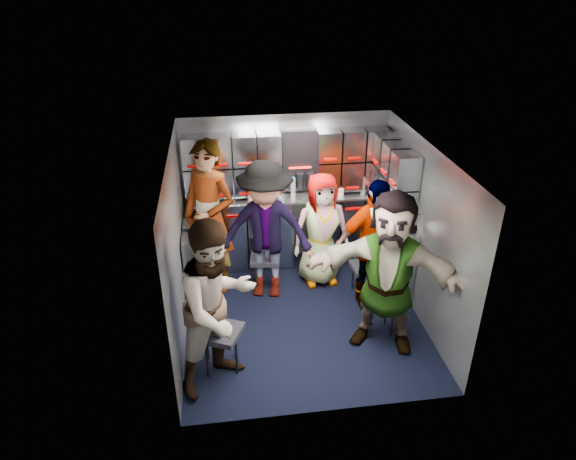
{
  "coord_description": "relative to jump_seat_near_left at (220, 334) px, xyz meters",
  "views": [
    {
      "loc": [
        -0.87,
        -4.98,
        3.88
      ],
      "look_at": [
        -0.13,
        0.35,
        1.02
      ],
      "focal_mm": 32.0,
      "sensor_mm": 36.0,
      "label": 1
    }
  ],
  "objects": [
    {
      "name": "attendant_arc_a",
      "position": [
        0.0,
        -0.18,
        0.48
      ],
      "size": [
        1.13,
        1.09,
        1.84
      ],
      "primitive_type": "imported",
      "rotation": [
        0.0,
        0.0,
        0.64
      ],
      "color": "black",
      "rests_on": "ground"
    },
    {
      "name": "attendant_standing",
      "position": [
        -0.06,
        1.57,
        0.57
      ],
      "size": [
        0.87,
        0.81,
        2.0
      ],
      "primitive_type": "imported",
      "rotation": [
        0.0,
        0.0,
        -0.61
      ],
      "color": "black",
      "rests_on": "ground"
    },
    {
      "name": "jump_seat_mid_right",
      "position": [
        1.87,
        1.12,
        -0.06
      ],
      "size": [
        0.38,
        0.37,
        0.42
      ],
      "rotation": [
        0.0,
        0.0,
        0.08
      ],
      "color": "black",
      "rests_on": "ground"
    },
    {
      "name": "jump_seat_center",
      "position": [
        1.35,
        1.68,
        -0.02
      ],
      "size": [
        0.48,
        0.47,
        0.47
      ],
      "rotation": [
        0.0,
        0.0,
        0.27
      ],
      "color": "black",
      "rests_on": "ground"
    },
    {
      "name": "cup_right",
      "position": [
        1.71,
        1.97,
        0.65
      ],
      "size": [
        0.08,
        0.08,
        0.11
      ],
      "primitive_type": "cylinder",
      "color": "#CCB690",
      "rests_on": "counter"
    },
    {
      "name": "cart_bank_left",
      "position": [
        -0.2,
        1.3,
        0.06
      ],
      "size": [
        0.38,
        0.76,
        0.99
      ],
      "primitive_type": "cube",
      "color": "#8E919C",
      "rests_on": "ground"
    },
    {
      "name": "bottle_right",
      "position": [
        2.02,
        1.98,
        0.71
      ],
      "size": [
        0.07,
        0.07,
        0.23
      ],
      "primitive_type": "cylinder",
      "color": "white",
      "rests_on": "counter"
    },
    {
      "name": "floor",
      "position": [
        0.99,
        0.74,
        -0.43
      ],
      "size": [
        3.0,
        3.0,
        0.0
      ],
      "primitive_type": "plane",
      "color": "black",
      "rests_on": "ground"
    },
    {
      "name": "jump_seat_mid_left",
      "position": [
        0.61,
        1.47,
        -0.04
      ],
      "size": [
        0.42,
        0.4,
        0.44
      ],
      "rotation": [
        0.0,
        0.0,
        -0.13
      ],
      "color": "black",
      "rests_on": "ground"
    },
    {
      "name": "cup_left",
      "position": [
        0.49,
        1.97,
        0.65
      ],
      "size": [
        0.08,
        0.08,
        0.1
      ],
      "primitive_type": "cylinder",
      "color": "#CCB690",
      "rests_on": "counter"
    },
    {
      "name": "wall_right",
      "position": [
        2.39,
        0.74,
        0.62
      ],
      "size": [
        0.04,
        3.0,
        2.1
      ],
      "primitive_type": "cube",
      "color": "gray",
      "rests_on": "ground"
    },
    {
      "name": "jump_seat_near_right",
      "position": [
        1.81,
        0.34,
        -0.06
      ],
      "size": [
        0.43,
        0.41,
        0.43
      ],
      "rotation": [
        0.0,
        0.0,
        -0.22
      ],
      "color": "black",
      "rests_on": "ground"
    },
    {
      "name": "locker_bank_right",
      "position": [
        2.24,
        1.44,
        1.06
      ],
      "size": [
        0.28,
        1.0,
        0.82
      ],
      "primitive_type": "cube",
      "color": "#8E919C",
      "rests_on": "wall_right"
    },
    {
      "name": "bottle_mid",
      "position": [
        1.05,
        1.98,
        0.74
      ],
      "size": [
        0.06,
        0.06,
        0.28
      ],
      "primitive_type": "cylinder",
      "color": "white",
      "rests_on": "counter"
    },
    {
      "name": "attendant_arc_e",
      "position": [
        1.81,
        0.16,
        0.5
      ],
      "size": [
        1.8,
        1.22,
        1.86
      ],
      "primitive_type": "imported",
      "rotation": [
        0.0,
        0.0,
        -0.43
      ],
      "color": "black",
      "rests_on": "ground"
    },
    {
      "name": "right_cabinet",
      "position": [
        2.24,
        1.34,
        0.07
      ],
      "size": [
        0.28,
        1.2,
        1.0
      ],
      "primitive_type": "cube",
      "color": "#8E919C",
      "rests_on": "ground"
    },
    {
      "name": "bottle_left",
      "position": [
        0.04,
        1.98,
        0.72
      ],
      "size": [
        0.06,
        0.06,
        0.26
      ],
      "primitive_type": "cylinder",
      "color": "white",
      "rests_on": "counter"
    },
    {
      "name": "attendant_arc_d",
      "position": [
        1.87,
        0.94,
        0.4
      ],
      "size": [
        1.03,
        0.55,
        1.67
      ],
      "primitive_type": "imported",
      "rotation": [
        0.0,
        0.0,
        0.16
      ],
      "color": "black",
      "rests_on": "ground"
    },
    {
      "name": "coffee_niche",
      "position": [
        1.17,
        2.15,
        1.04
      ],
      "size": [
        0.46,
        0.16,
        0.84
      ],
      "primitive_type": null,
      "color": "black",
      "rests_on": "wall_back"
    },
    {
      "name": "wall_back",
      "position": [
        0.99,
        2.24,
        0.62
      ],
      "size": [
        2.8,
        0.04,
        2.1
      ],
      "primitive_type": "cube",
      "color": "gray",
      "rests_on": "ground"
    },
    {
      "name": "counter",
      "position": [
        0.99,
        2.03,
        0.58
      ],
      "size": [
        2.68,
        0.42,
        0.03
      ],
      "primitive_type": "cube",
      "color": "#B6B8BD",
      "rests_on": "cart_bank_back"
    },
    {
      "name": "jump_seat_near_left",
      "position": [
        0.0,
        0.0,
        0.0
      ],
      "size": [
        0.54,
        0.53,
        0.49
      ],
      "rotation": [
        0.0,
        0.0,
        -0.43
      ],
      "color": "black",
      "rests_on": "ground"
    },
    {
      "name": "red_latch_strip",
      "position": [
        0.99,
        1.83,
        0.45
      ],
      "size": [
        2.6,
        0.02,
        0.03
      ],
      "primitive_type": "cube",
      "color": "#9C0000",
      "rests_on": "cart_bank_back"
    },
    {
      "name": "cart_bank_back",
      "position": [
        0.99,
        2.03,
        0.06
      ],
      "size": [
        2.68,
        0.38,
        0.99
      ],
      "primitive_type": "cube",
      "color": "#8E919C",
      "rests_on": "ground"
    },
    {
      "name": "locker_bank_back",
      "position": [
        0.99,
        2.09,
        1.06
      ],
      "size": [
        2.68,
        0.28,
        0.82
      ],
      "primitive_type": "cube",
      "color": "#8E919C",
      "rests_on": "wall_back"
    },
    {
      "name": "attendant_arc_c",
      "position": [
        1.35,
        1.5,
        0.34
      ],
      "size": [
        0.8,
        0.56,
        1.54
      ],
      "primitive_type": "imported",
      "rotation": [
        0.0,
        0.0,
        0.09
      ],
      "color": "black",
      "rests_on": "ground"
    },
    {
      "name": "attendant_arc_b",
      "position": [
        0.61,
        1.29,
        0.48
      ],
      "size": [
        1.3,
        0.92,
        1.83
      ],
      "primitive_type": "imported",
      "rotation": [
        0.0,
        0.0,
        -0.22
      ],
      "color": "black",
      "rests_on": "ground"
    },
    {
      "name": "wall_left",
      "position": [
        -0.41,
        0.74,
        0.62
      ],
      "size": [
        0.04,
        3.0,
        2.1
      ],
      "primitive_type": "cube",
      "color": "gray",
      "rests_on": "ground"
    },
    {
      "name": "ceiling",
      "position": [
        0.99,
        0.74,
        1.67
      ],
      "size": [
        2.8,
        3.0,
        0.02
      ],
      "primitive_type": "cube",
      "color": "silver",
      "rests_on": "wall_back"
    }
  ]
}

